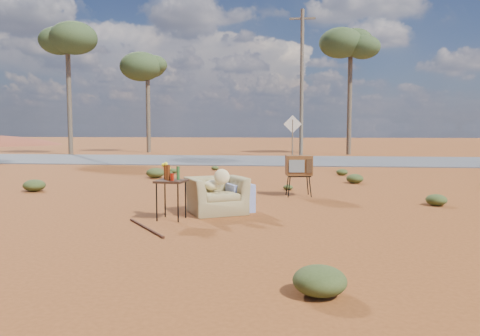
# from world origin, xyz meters

# --- Properties ---
(ground) EXTENTS (140.00, 140.00, 0.00)m
(ground) POSITION_xyz_m (0.00, 0.00, 0.00)
(ground) COLOR brown
(ground) RESTS_ON ground
(highway) EXTENTS (140.00, 7.00, 0.04)m
(highway) POSITION_xyz_m (0.00, 15.00, 0.02)
(highway) COLOR #565659
(highway) RESTS_ON ground
(armchair) EXTENTS (1.39, 1.28, 0.93)m
(armchair) POSITION_xyz_m (0.07, 0.49, 0.44)
(armchair) COLOR #938150
(armchair) RESTS_ON ground
(tv_unit) EXTENTS (0.67, 0.56, 0.98)m
(tv_unit) POSITION_xyz_m (1.61, 2.87, 0.73)
(tv_unit) COLOR black
(tv_unit) RESTS_ON ground
(side_table) EXTENTS (0.55, 0.55, 1.00)m
(side_table) POSITION_xyz_m (-0.74, -0.25, 0.74)
(side_table) COLOR #372014
(side_table) RESTS_ON ground
(rusty_bar) EXTENTS (0.97, 1.28, 0.04)m
(rusty_bar) POSITION_xyz_m (-0.93, -1.10, 0.02)
(rusty_bar) COLOR #4B2414
(rusty_bar) RESTS_ON ground
(road_sign) EXTENTS (0.78, 0.06, 2.19)m
(road_sign) POSITION_xyz_m (1.50, 12.00, 1.50)
(road_sign) COLOR brown
(road_sign) RESTS_ON ground
(eucalyptus_left) EXTENTS (3.20, 3.20, 8.10)m
(eucalyptus_left) POSITION_xyz_m (-12.00, 19.00, 6.92)
(eucalyptus_left) COLOR brown
(eucalyptus_left) RESTS_ON ground
(eucalyptus_near_left) EXTENTS (3.20, 3.20, 6.60)m
(eucalyptus_near_left) POSITION_xyz_m (-8.00, 22.00, 5.45)
(eucalyptus_near_left) COLOR brown
(eucalyptus_near_left) RESTS_ON ground
(eucalyptus_center) EXTENTS (3.20, 3.20, 7.60)m
(eucalyptus_center) POSITION_xyz_m (5.00, 21.00, 6.43)
(eucalyptus_center) COLOR brown
(eucalyptus_center) RESTS_ON ground
(utility_pole_center) EXTENTS (1.40, 0.20, 8.00)m
(utility_pole_center) POSITION_xyz_m (2.00, 17.50, 4.15)
(utility_pole_center) COLOR brown
(utility_pole_center) RESTS_ON ground
(scrub_patch) EXTENTS (17.49, 8.07, 0.33)m
(scrub_patch) POSITION_xyz_m (-0.82, 4.41, 0.14)
(scrub_patch) COLOR #404E22
(scrub_patch) RESTS_ON ground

